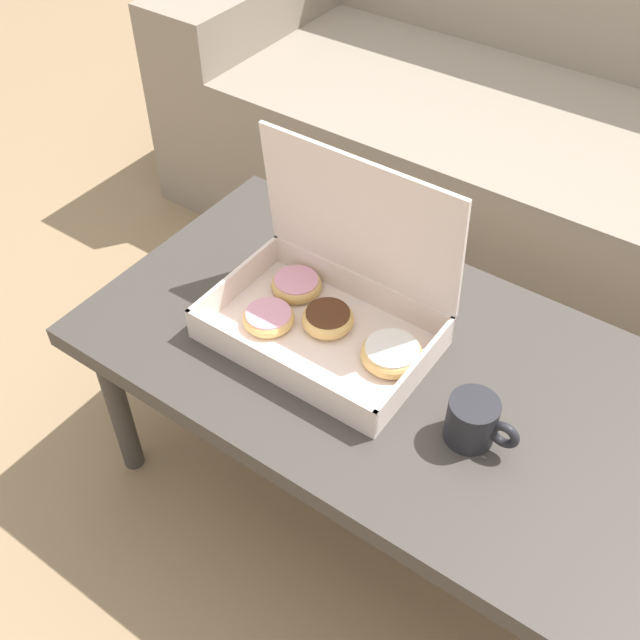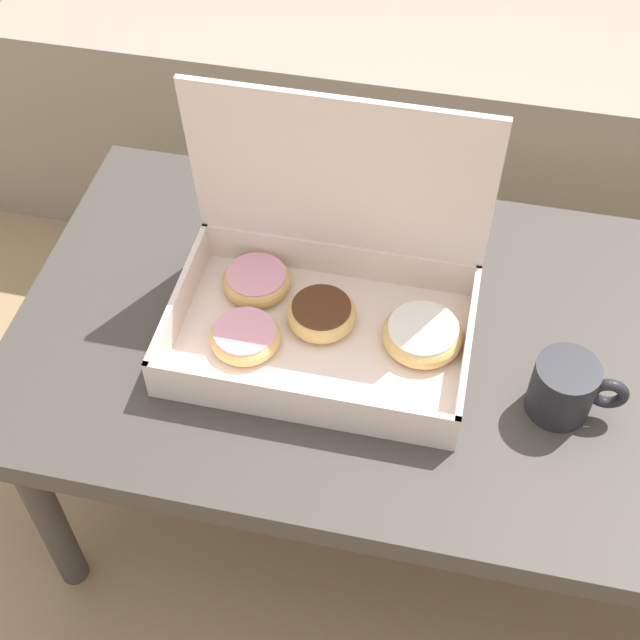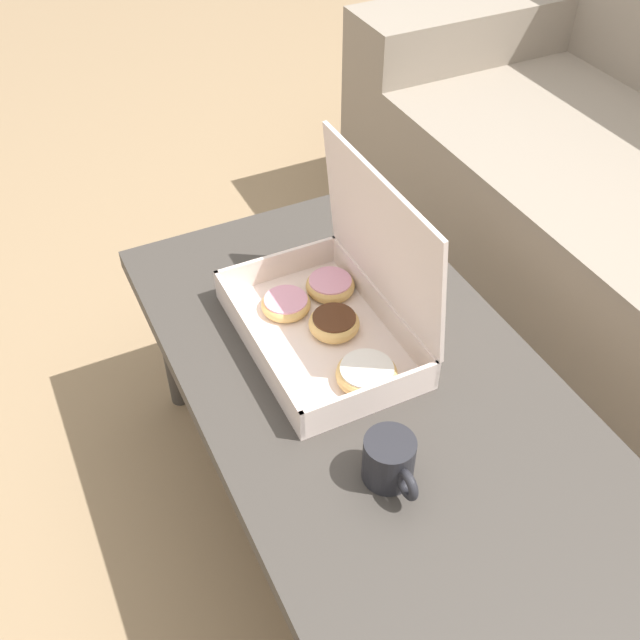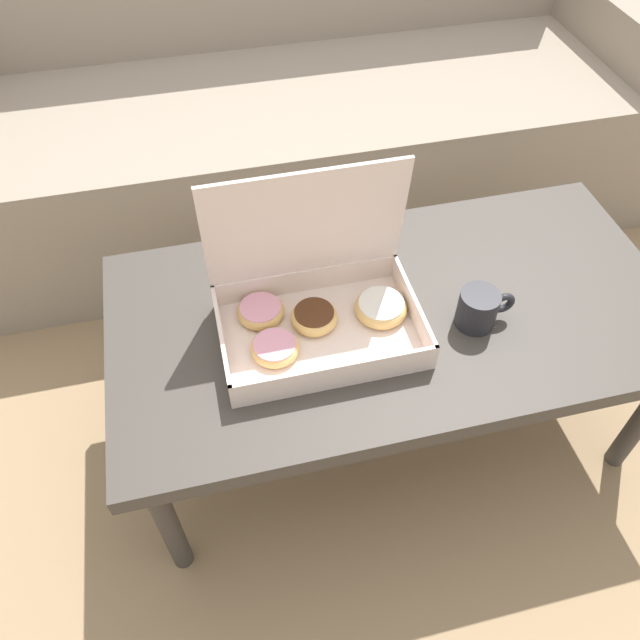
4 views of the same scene
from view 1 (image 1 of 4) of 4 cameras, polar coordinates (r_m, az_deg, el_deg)
name	(u,v)px [view 1 (image 1 of 4)]	position (r m, az deg, el deg)	size (l,w,h in m)	color
ground_plane	(436,447)	(1.75, 8.83, -9.57)	(12.00, 12.00, 0.00)	#937756
couch	(601,167)	(2.13, 20.60, 10.86)	(2.38, 0.84, 0.90)	gray
coffee_table	(411,384)	(1.34, 6.93, -4.87)	(1.19, 0.61, 0.44)	#3D3833
pastry_box	(332,304)	(1.32, 0.88, 1.21)	(0.39, 0.26, 0.32)	silver
coffee_mug	(474,421)	(1.20, 11.63, -7.55)	(0.12, 0.08, 0.08)	#232328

